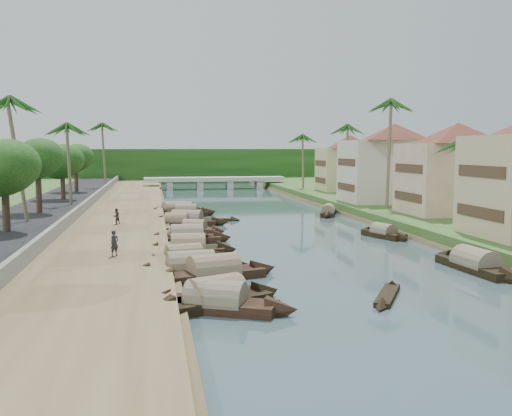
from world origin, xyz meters
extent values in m
plane|color=#384F54|center=(0.00, 0.00, 0.00)|extent=(220.00, 220.00, 0.00)
cube|color=brown|center=(-16.00, 20.00, 0.40)|extent=(10.00, 180.00, 0.80)
cube|color=#2B5220|center=(19.00, 20.00, 0.60)|extent=(16.00, 180.00, 1.20)
cube|color=black|center=(-24.50, 20.00, 0.70)|extent=(8.00, 180.00, 1.40)
cube|color=slate|center=(-20.20, 20.00, 1.35)|extent=(0.40, 180.00, 1.10)
cube|color=#163B10|center=(0.00, 95.00, 4.00)|extent=(120.00, 4.00, 8.00)
cube|color=#163B10|center=(0.00, 100.00, 4.00)|extent=(120.00, 4.00, 8.00)
cube|color=#163B10|center=(0.00, 105.00, 4.00)|extent=(120.00, 4.00, 8.00)
cube|color=#ACADA2|center=(0.00, 72.00, 2.00)|extent=(28.00, 4.00, 0.80)
cube|color=#ACADA2|center=(-9.00, 72.00, 0.90)|extent=(1.20, 3.50, 1.80)
cube|color=#ACADA2|center=(-3.00, 72.00, 0.90)|extent=(1.20, 3.50, 1.80)
cube|color=#ACADA2|center=(3.00, 72.00, 0.90)|extent=(1.20, 3.50, 1.80)
cube|color=#ACADA2|center=(9.00, 72.00, 0.90)|extent=(1.20, 3.50, 1.80)
cube|color=#453020|center=(12.95, -2.00, 3.20)|extent=(0.10, 6.40, 0.90)
cube|color=#453020|center=(12.95, -2.00, 6.40)|extent=(0.10, 6.40, 0.90)
cube|color=beige|center=(20.00, 14.00, 4.95)|extent=(11.00, 8.00, 7.50)
pyramid|color=brown|center=(20.00, 14.00, 9.80)|extent=(14.11, 14.11, 2.20)
cube|color=#453020|center=(14.45, 14.00, 3.08)|extent=(0.10, 6.40, 0.90)
cube|color=#453020|center=(14.45, 14.00, 6.08)|extent=(0.10, 6.40, 0.90)
cube|color=beige|center=(19.00, 28.00, 5.20)|extent=(13.00, 8.00, 8.00)
pyramid|color=brown|center=(19.00, 28.00, 10.30)|extent=(15.59, 15.59, 2.20)
cube|color=#453020|center=(12.45, 28.00, 3.20)|extent=(0.10, 6.40, 0.90)
cube|color=#453020|center=(12.45, 28.00, 6.40)|extent=(0.10, 6.40, 0.90)
cube|color=tan|center=(20.00, 48.00, 4.70)|extent=(10.00, 7.00, 7.00)
pyramid|color=brown|center=(20.00, 48.00, 9.30)|extent=(12.62, 12.62, 2.20)
cube|color=#453020|center=(14.95, 48.00, 2.95)|extent=(0.10, 5.60, 0.90)
cube|color=#453020|center=(14.95, 48.00, 5.75)|extent=(0.10, 5.60, 0.90)
cube|color=black|center=(-9.05, -14.44, 0.20)|extent=(6.43, 4.34, 0.70)
cone|color=black|center=(-5.92, -15.87, 0.28)|extent=(2.34, 2.32, 1.93)
cone|color=black|center=(-12.17, -13.00, 0.28)|extent=(2.34, 2.32, 1.93)
cylinder|color=#776B59|center=(-9.05, -14.44, 0.58)|extent=(5.14, 3.80, 2.01)
cube|color=black|center=(-8.98, -13.70, 0.20)|extent=(6.21, 4.28, 0.70)
cone|color=black|center=(-6.00, -12.38, 0.28)|extent=(2.33, 2.41, 2.07)
cone|color=black|center=(-11.96, -15.01, 0.28)|extent=(2.33, 2.41, 2.07)
cylinder|color=#7C674F|center=(-8.98, -13.70, 0.58)|extent=(4.98, 3.80, 2.17)
cube|color=black|center=(-8.43, -7.39, 0.20)|extent=(6.74, 3.73, 0.70)
cone|color=black|center=(-5.00, -6.39, 0.28)|extent=(2.28, 2.25, 2.01)
cone|color=black|center=(-11.86, -8.40, 0.28)|extent=(2.28, 2.25, 2.01)
cylinder|color=#7C674F|center=(-8.43, -7.39, 0.58)|extent=(5.31, 3.38, 2.09)
cube|color=black|center=(-9.77, -5.96, 0.20)|extent=(6.51, 2.73, 0.70)
cone|color=black|center=(-6.28, -5.55, 0.28)|extent=(2.01, 2.01, 2.02)
cone|color=black|center=(-13.26, -6.36, 0.28)|extent=(2.01, 2.01, 2.02)
cylinder|color=#776B59|center=(-9.77, -5.96, 0.58)|extent=(5.04, 2.64, 2.10)
cube|color=black|center=(-10.04, -2.36, 0.20)|extent=(5.37, 2.81, 0.70)
cone|color=black|center=(-7.27, -1.74, 0.28)|extent=(1.79, 1.85, 1.72)
cone|color=black|center=(-12.81, -2.98, 0.28)|extent=(1.79, 1.85, 1.72)
cylinder|color=#7C674F|center=(-10.04, -2.36, 0.58)|extent=(4.20, 2.61, 1.80)
cube|color=black|center=(-9.51, 1.27, 0.20)|extent=(5.62, 2.42, 0.70)
cone|color=black|center=(-6.45, 1.11, 0.28)|extent=(1.73, 2.00, 2.09)
cone|color=black|center=(-12.56, 1.44, 0.28)|extent=(1.73, 2.00, 2.09)
cylinder|color=#7C674F|center=(-9.51, 1.27, 0.58)|extent=(4.33, 2.44, 2.21)
cube|color=black|center=(-9.29, 6.94, 0.20)|extent=(5.83, 2.22, 0.70)
cone|color=black|center=(-6.08, 7.02, 0.28)|extent=(1.74, 1.91, 2.05)
cone|color=black|center=(-12.50, 6.85, 0.28)|extent=(1.74, 1.91, 2.05)
cylinder|color=#776B59|center=(-9.29, 6.94, 0.58)|extent=(4.47, 2.27, 2.15)
cube|color=black|center=(-9.58, 7.52, 0.20)|extent=(5.09, 3.37, 0.70)
cone|color=black|center=(-7.10, 6.43, 0.28)|extent=(1.84, 1.83, 1.54)
cone|color=black|center=(-12.07, 8.60, 0.28)|extent=(1.84, 1.83, 1.54)
cylinder|color=#7C674F|center=(-9.58, 7.52, 0.58)|extent=(4.06, 2.96, 1.60)
cube|color=black|center=(-8.27, 11.94, 0.20)|extent=(4.70, 3.14, 0.70)
cone|color=black|center=(-5.99, 11.04, 0.28)|extent=(1.75, 1.85, 1.62)
cone|color=black|center=(-10.55, 12.84, 0.28)|extent=(1.75, 1.85, 1.62)
cylinder|color=#7C674F|center=(-8.27, 11.94, 0.58)|extent=(3.76, 2.82, 1.71)
cube|color=black|center=(-8.61, 18.70, 0.20)|extent=(6.99, 4.14, 0.70)
cone|color=black|center=(-5.10, 17.44, 0.28)|extent=(2.40, 2.33, 2.01)
cone|color=black|center=(-12.12, 19.95, 0.28)|extent=(2.40, 2.33, 2.01)
cylinder|color=#776B59|center=(-8.61, 18.70, 0.58)|extent=(5.52, 3.68, 2.08)
cube|color=black|center=(-9.81, 18.10, 0.20)|extent=(4.96, 1.92, 0.70)
cone|color=black|center=(-7.11, 17.91, 0.28)|extent=(1.50, 1.53, 1.59)
cone|color=black|center=(-12.50, 18.28, 0.28)|extent=(1.50, 1.53, 1.59)
cylinder|color=#7C674F|center=(-9.81, 18.10, 0.58)|extent=(3.82, 1.91, 1.66)
cube|color=black|center=(-8.32, 26.57, 0.20)|extent=(5.30, 1.88, 0.70)
cone|color=black|center=(-5.39, 26.61, 0.28)|extent=(1.56, 1.65, 1.80)
cone|color=black|center=(-11.25, 26.53, 0.28)|extent=(1.56, 1.65, 1.80)
cylinder|color=#7C674F|center=(-8.32, 26.57, 0.58)|extent=(4.06, 1.94, 1.88)
cube|color=black|center=(-8.88, 29.08, 0.20)|extent=(7.04, 3.86, 0.70)
cone|color=black|center=(-5.29, 27.93, 0.28)|extent=(2.34, 2.20, 1.92)
cone|color=black|center=(-12.48, 30.22, 0.28)|extent=(2.34, 2.20, 1.92)
cylinder|color=#776B59|center=(-8.88, 29.08, 0.58)|extent=(5.54, 3.45, 1.96)
cube|color=black|center=(-9.56, 29.13, 0.20)|extent=(6.24, 3.97, 0.70)
cone|color=black|center=(-6.49, 30.34, 0.28)|extent=(2.23, 2.25, 1.93)
cone|color=black|center=(-12.64, 27.93, 0.28)|extent=(2.23, 2.25, 1.93)
cylinder|color=#7C674F|center=(-9.56, 29.13, 0.58)|extent=(4.96, 3.53, 2.01)
cube|color=black|center=(9.13, -8.06, 0.20)|extent=(2.40, 6.94, 0.70)
cone|color=black|center=(8.87, -4.27, 0.28)|extent=(1.87, 2.05, 1.96)
cylinder|color=#776B59|center=(9.13, -8.06, 0.58)|extent=(2.37, 5.34, 2.02)
cube|color=black|center=(8.73, 6.61, 0.20)|extent=(2.95, 4.88, 0.70)
cone|color=black|center=(7.87, 9.05, 0.28)|extent=(1.70, 1.70, 1.48)
cone|color=black|center=(9.59, 4.17, 0.28)|extent=(1.70, 1.70, 1.48)
cylinder|color=#776B59|center=(8.73, 6.61, 0.58)|extent=(2.63, 3.86, 1.54)
cube|color=black|center=(8.95, 24.28, 0.20)|extent=(3.41, 5.62, 0.70)
cone|color=black|center=(10.04, 27.09, 0.28)|extent=(1.86, 1.94, 1.57)
cone|color=black|center=(7.86, 21.47, 0.28)|extent=(1.86, 1.94, 1.57)
cylinder|color=#776B59|center=(8.95, 24.28, 0.58)|extent=(3.01, 4.45, 1.61)
cube|color=black|center=(0.55, -13.47, 0.10)|extent=(3.10, 4.43, 0.35)
cone|color=black|center=(1.88, -11.22, 0.10)|extent=(1.32, 1.43, 0.85)
cone|color=black|center=(-0.78, -15.72, 0.10)|extent=(1.32, 1.43, 0.85)
cube|color=black|center=(-8.72, 0.47, 0.10)|extent=(3.68, 1.48, 0.35)
cone|color=black|center=(-6.73, 0.86, 0.10)|extent=(1.04, 0.96, 0.80)
cone|color=black|center=(-10.70, 0.08, 0.10)|extent=(1.04, 0.96, 0.80)
cube|color=black|center=(-5.43, 21.65, 0.10)|extent=(4.60, 2.03, 0.35)
cone|color=black|center=(-2.97, 21.00, 0.10)|extent=(1.32, 1.16, 0.90)
cone|color=black|center=(-7.89, 22.30, 0.10)|extent=(1.32, 1.16, 0.90)
cylinder|color=#71654B|center=(16.00, 6.67, 5.17)|extent=(1.25, 0.36, 7.93)
sphere|color=#20511B|center=(16.00, 6.67, 8.98)|extent=(3.20, 3.20, 3.20)
cylinder|color=#71654B|center=(15.00, 20.56, 7.52)|extent=(0.60, 0.36, 12.65)
sphere|color=#20511B|center=(15.00, 20.56, 13.59)|extent=(3.20, 3.20, 3.20)
cylinder|color=#71654B|center=(16.00, 38.19, 6.40)|extent=(0.51, 0.36, 10.41)
sphere|color=#20511B|center=(16.00, 38.19, 11.40)|extent=(3.20, 3.20, 3.20)
cylinder|color=#71654B|center=(-24.00, 13.26, 7.13)|extent=(1.69, 0.36, 11.43)
sphere|color=#20511B|center=(-24.00, 13.26, 12.63)|extent=(3.20, 3.20, 3.20)
cylinder|color=#71654B|center=(-22.00, 29.18, 6.25)|extent=(0.62, 0.36, 9.72)
sphere|color=#20511B|center=(-22.00, 29.18, 10.92)|extent=(3.20, 3.20, 3.20)
cylinder|color=#71654B|center=(14.00, 55.43, 5.86)|extent=(0.57, 0.36, 9.32)
sphere|color=#20511B|center=(14.00, 55.43, 10.33)|extent=(3.20, 3.20, 3.20)
cylinder|color=#71654B|center=(-20.50, 61.04, 6.97)|extent=(0.77, 0.36, 11.14)
sphere|color=#20511B|center=(-20.50, 61.04, 12.31)|extent=(3.20, 3.20, 3.20)
cylinder|color=#423126|center=(-24.00, 6.80, 3.14)|extent=(0.60, 0.60, 3.55)
ellipsoid|color=#163B10|center=(-24.00, 6.80, 6.53)|extent=(5.17, 5.17, 4.25)
cylinder|color=#423126|center=(-24.00, 20.51, 3.31)|extent=(0.60, 0.60, 3.90)
ellipsoid|color=#163B10|center=(-24.00, 20.51, 7.03)|extent=(4.74, 4.74, 3.90)
cylinder|color=#423126|center=(-24.00, 36.69, 3.08)|extent=(0.60, 0.60, 3.44)
ellipsoid|color=#163B10|center=(-24.00, 36.69, 6.37)|extent=(5.10, 5.10, 4.19)
cylinder|color=#423126|center=(-24.00, 50.13, 3.16)|extent=(0.60, 0.60, 3.59)
ellipsoid|color=#163B10|center=(-24.00, 50.13, 6.59)|extent=(4.89, 4.89, 4.02)
cylinder|color=#423126|center=(24.00, 29.05, 3.07)|extent=(0.60, 0.60, 3.83)
ellipsoid|color=#163B10|center=(24.00, 29.05, 6.73)|extent=(4.92, 4.92, 4.04)
imported|color=#27282F|center=(-14.77, -2.68, 1.70)|extent=(0.78, 0.75, 1.79)
imported|color=#2F2E21|center=(-15.71, 14.23, 1.58)|extent=(0.96, 0.94, 1.56)
camera|label=1|loc=(-12.01, -42.43, 8.19)|focal=40.00mm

